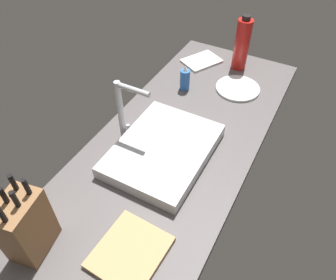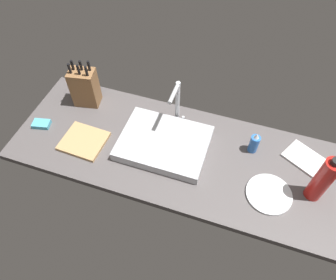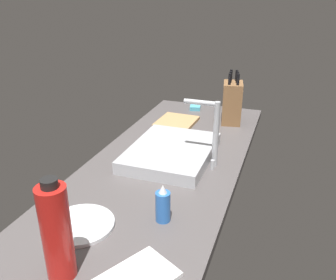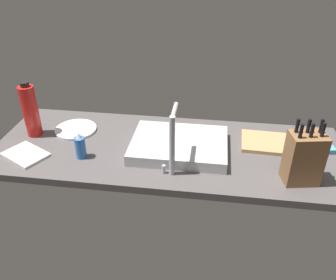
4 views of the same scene
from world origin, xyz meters
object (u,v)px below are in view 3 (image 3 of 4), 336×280
Objects in this scene: soap_bottle at (163,205)px; water_bottle at (57,232)px; dinner_plate at (80,225)px; dish_sponge at (195,107)px; knife_block at (232,102)px; dish_towel at (137,278)px; sink_basin at (171,152)px; faucet at (212,129)px; cutting_board at (177,122)px.

water_bottle is at bearing -28.55° from soap_bottle.
dinner_plate is 2.35× the size of dish_sponge.
knife_block reaches higher than dish_towel.
dish_sponge is (-67.34, -7.94, -1.40)cm from sink_basin.
water_bottle is (125.37, -20.69, 2.00)cm from knife_block.
dish_towel is 138.49cm from dish_sponge.
soap_bottle reaches higher than dish_sponge.
soap_bottle is 0.67× the size of dish_towel.
soap_bottle is at bearing -13.11° from knife_block.
dinner_plate is 29.38cm from dish_towel.
faucet is at bearing 163.26° from water_bottle.
soap_bottle reaches higher than sink_basin.
cutting_board is at bearing -77.83° from knife_block.
sink_basin is 1.58× the size of water_bottle.
dish_towel is at bearing 9.41° from dish_sponge.
dish_towel is at bearing -2.33° from faucet.
cutting_board is at bearing -164.63° from soap_bottle.
dinner_plate is (54.86, -10.89, -2.00)cm from sink_basin.
faucet reaches higher than dish_sponge.
dinner_plate is at bearing -24.92° from knife_block.
sink_basin is 1.60× the size of knife_block.
sink_basin is at bearing 168.78° from dinner_plate.
dish_sponge is at bearing 178.62° from dinner_plate.
soap_bottle is at bearing 10.29° from dish_sponge.
water_bottle is at bearing 19.17° from dinner_plate.
dish_towel is (120.98, -1.64, -10.69)cm from knife_block.
water_bottle is at bearing 3.26° from cutting_board.
sink_basin is 67.82cm from dish_sponge.
faucet is at bearing 152.17° from dinner_plate.
faucet is 2.13× the size of soap_bottle.
faucet is at bearing 86.36° from sink_basin.
soap_bottle is (83.65, 22.99, 4.64)cm from cutting_board.
cutting_board is at bearing -6.12° from dish_sponge.
cutting_board is 112.51cm from dish_towel.
knife_block is at bearing 170.63° from water_bottle.
water_bottle is (73.69, -4.34, 10.69)cm from sink_basin.
dish_towel is at bearing 11.98° from sink_basin.
water_bottle is at bearing 1.46° from dish_sponge.
knife_block is 121.46cm from dish_towel.
sink_basin reaches higher than dish_sponge.
dish_towel is at bearing 102.99° from water_bottle.
faucet is (1.11, 17.48, 13.63)cm from sink_basin.
dinner_plate and dish_towel have the same top height.
dish_sponge is at bearing -173.28° from sink_basin.
soap_bottle is 112.59cm from dish_sponge.
dish_sponge reaches higher than dinner_plate.
cutting_board reaches higher than dinner_plate.
dish_sponge is (-141.02, -3.60, -12.10)cm from water_bottle.
sink_basin is 41.75cm from cutting_board.
cutting_board reaches higher than dish_towel.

